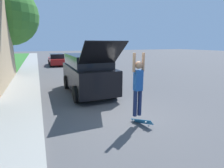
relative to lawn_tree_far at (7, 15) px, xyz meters
name	(u,v)px	position (x,y,z in m)	size (l,w,h in m)	color
ground_plane	(121,116)	(4.74, -12.31, -4.97)	(120.00, 120.00, 0.00)	#49494C
sidewalk	(24,87)	(1.14, -6.31, -4.92)	(1.80, 80.00, 0.10)	gray
lawn_tree_far	(7,15)	(0.00, 0.00, 0.00)	(5.09, 5.09, 7.45)	brown
suv_parked	(88,73)	(4.46, -8.77, -3.88)	(2.09, 5.24, 2.73)	black
car_down_street	(57,60)	(4.21, 4.61, -4.29)	(1.89, 4.16, 1.40)	maroon
skateboarder	(138,84)	(4.91, -13.17, -3.59)	(0.41, 0.24, 2.03)	#192347
skateboard	(142,122)	(5.04, -13.26, -4.86)	(0.39, 0.78, 0.38)	#236B99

